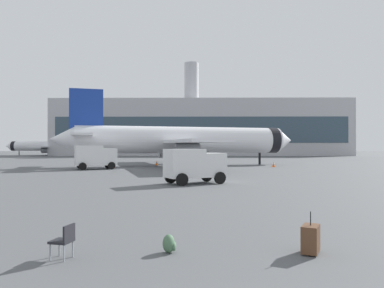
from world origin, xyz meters
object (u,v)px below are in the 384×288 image
object	(u,v)px
service_truck	(95,156)
safety_cone_mid	(157,163)
airplane_at_gate	(182,140)
gate_chair	(64,239)
airplane_taxiing	(50,146)
safety_cone_far	(274,164)
cargo_van	(194,164)
safety_cone_near	(113,165)
traveller_backpack	(169,244)
safety_cone_outer	(170,161)
rolling_suitcase	(311,239)

from	to	relation	value
service_truck	safety_cone_mid	size ratio (longest dim) A/B	7.70
airplane_at_gate	gate_chair	world-z (taller)	airplane_at_gate
airplane_taxiing	safety_cone_far	xyz separation A→B (m)	(55.43, -61.97, -2.44)
cargo_van	safety_cone_near	bearing A→B (deg)	118.24
service_truck	gate_chair	size ratio (longest dim) A/B	6.14
safety_cone_mid	airplane_taxiing	bearing A→B (deg)	124.19
airplane_at_gate	safety_cone_mid	distance (m)	5.22
safety_cone_far	cargo_van	bearing A→B (deg)	-115.38
safety_cone_far	traveller_backpack	world-z (taller)	safety_cone_far
safety_cone_near	safety_cone_mid	size ratio (longest dim) A/B	1.08
safety_cone_outer	gate_chair	bearing A→B (deg)	-88.77
traveller_backpack	rolling_suitcase	bearing A→B (deg)	-0.68
airplane_at_gate	cargo_van	distance (m)	25.49
service_truck	safety_cone_far	bearing A→B (deg)	13.31
airplane_at_gate	safety_cone_outer	bearing A→B (deg)	104.63
service_truck	safety_cone_outer	world-z (taller)	service_truck
airplane_at_gate	safety_cone_mid	bearing A→B (deg)	161.24
airplane_at_gate	airplane_taxiing	bearing A→B (deg)	126.09
safety_cone_far	rolling_suitcase	world-z (taller)	rolling_suitcase
rolling_suitcase	safety_cone_outer	bearing A→B (deg)	98.09
safety_cone_mid	rolling_suitcase	xyz separation A→B (m)	(8.88, -44.44, 0.05)
service_truck	safety_cone_mid	distance (m)	11.71
service_truck	cargo_van	world-z (taller)	service_truck
traveller_backpack	gate_chair	world-z (taller)	gate_chair
rolling_suitcase	airplane_taxiing	bearing A→B (deg)	115.20
gate_chair	airplane_taxiing	bearing A→B (deg)	112.14
traveller_backpack	gate_chair	xyz separation A→B (m)	(-2.57, -0.58, 0.27)
gate_chair	safety_cone_outer	bearing A→B (deg)	91.23
airplane_at_gate	rolling_suitcase	world-z (taller)	airplane_at_gate
safety_cone_outer	airplane_taxiing	bearing A→B (deg)	129.09
airplane_taxiing	safety_cone_outer	xyz separation A→B (m)	(40.63, -50.02, -2.40)
safety_cone_outer	airplane_at_gate	bearing A→B (deg)	-75.37
airplane_taxiing	service_truck	size ratio (longest dim) A/B	5.13
cargo_van	safety_cone_outer	distance (m)	34.50
airplane_at_gate	safety_cone_mid	world-z (taller)	airplane_at_gate
rolling_suitcase	gate_chair	bearing A→B (deg)	-175.07
safety_cone_near	rolling_suitcase	world-z (taller)	rolling_suitcase
safety_cone_mid	gate_chair	world-z (taller)	gate_chair
safety_cone_far	airplane_at_gate	bearing A→B (deg)	166.23
safety_cone_outer	gate_chair	world-z (taller)	gate_chair
rolling_suitcase	gate_chair	xyz separation A→B (m)	(-6.27, -0.54, 0.11)
airplane_taxiing	safety_cone_outer	size ratio (longest dim) A/B	34.78
traveller_backpack	gate_chair	bearing A→B (deg)	-167.19
safety_cone_far	traveller_backpack	size ratio (longest dim) A/B	1.44
safety_cone_near	gate_chair	size ratio (longest dim) A/B	0.86
traveller_backpack	safety_cone_far	bearing A→B (deg)	74.51
airplane_taxiing	cargo_van	size ratio (longest dim) A/B	5.61
airplane_taxiing	traveller_backpack	distance (m)	111.25
safety_cone_near	safety_cone_far	size ratio (longest dim) A/B	1.07
service_truck	cargo_van	size ratio (longest dim) A/B	1.09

